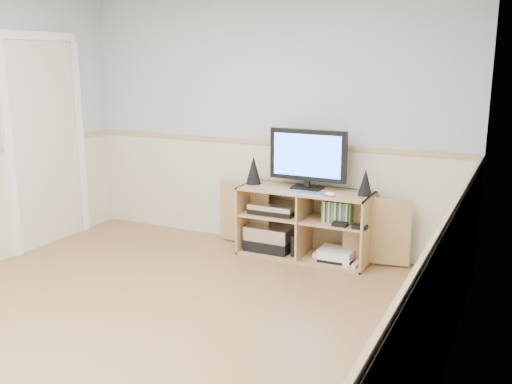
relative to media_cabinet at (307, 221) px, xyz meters
The scene contains 11 objects.
room 2.19m from the media_cabinet, 106.33° to the right, with size 4.04×4.54×2.54m.
media_cabinet is the anchor object (origin of this frame).
monitor 0.62m from the media_cabinet, 90.00° to the right, with size 0.74×0.18×0.55m.
speaker_left 0.71m from the media_cabinet, behind, with size 0.15×0.15×0.27m, color black.
speaker_right 0.71m from the media_cabinet, ahead, with size 0.13×0.13×0.24m, color black.
keyboard 0.39m from the media_cabinet, 62.02° to the right, with size 0.30×0.12×0.01m, color silver.
mouse 0.48m from the media_cabinet, 34.18° to the right, with size 0.10×0.06×0.04m, color white.
av_components 0.35m from the media_cabinet, behind, with size 0.52×0.33×0.47m.
game_consoles 0.42m from the media_cabinet, 12.04° to the right, with size 0.45×0.30×0.11m.
game_cases 0.37m from the media_cabinet, 12.85° to the right, with size 0.27×0.14×0.19m, color #3F8C3F.
wall_outlet 0.59m from the media_cabinet, 20.60° to the left, with size 0.12×0.03×0.12m, color white.
Camera 1 is at (2.34, -2.81, 1.83)m, focal length 40.00 mm.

